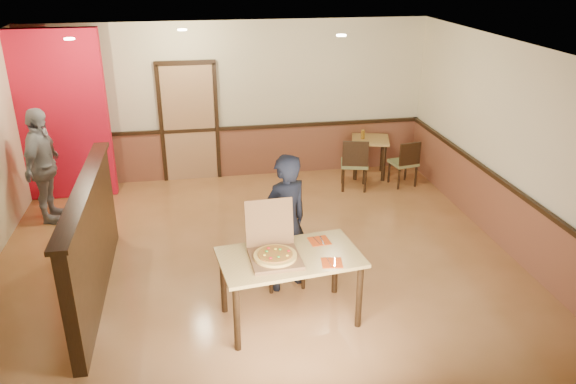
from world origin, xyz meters
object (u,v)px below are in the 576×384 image
at_px(side_chair_left, 355,162).
at_px(pizza_box, 274,252).
at_px(diner, 285,223).
at_px(main_table, 290,264).
at_px(condiment, 363,134).
at_px(diner_chair, 282,241).
at_px(side_table, 370,148).
at_px(passerby, 43,166).
at_px(side_chair_right, 405,162).

height_order(side_chair_left, pizza_box, pizza_box).
bearing_deg(diner, side_chair_left, -147.17).
relative_size(side_chair_left, diner, 0.53).
distance_m(main_table, condiment, 4.67).
xyz_separation_m(diner_chair, side_chair_left, (1.72, 2.69, -0.04)).
bearing_deg(condiment, side_table, -6.66).
xyz_separation_m(diner_chair, passerby, (-3.25, 2.31, 0.35)).
xyz_separation_m(side_chair_left, condiment, (0.32, 0.63, 0.29)).
xyz_separation_m(main_table, side_chair_left, (1.77, 3.53, -0.20)).
distance_m(side_chair_right, condiment, 0.93).
relative_size(diner_chair, side_chair_left, 1.07).
relative_size(side_chair_left, side_chair_right, 1.11).
bearing_deg(diner, side_table, -148.34).
relative_size(side_table, condiment, 4.95).
bearing_deg(pizza_box, side_chair_right, 48.32).
distance_m(main_table, diner, 0.71).
bearing_deg(side_chair_right, side_table, -63.33).
relative_size(diner_chair, side_chair_right, 1.18).
relative_size(side_chair_right, passerby, 0.47).
height_order(diner_chair, diner, diner).
bearing_deg(main_table, passerby, 128.27).
relative_size(side_chair_right, side_table, 1.02).
xyz_separation_m(main_table, condiment, (2.10, 4.17, 0.09)).
bearing_deg(passerby, condiment, -69.76).
height_order(passerby, condiment, passerby).
height_order(side_chair_left, side_table, side_chair_left).
xyz_separation_m(side_chair_left, side_chair_right, (0.93, 0.01, -0.05)).
xyz_separation_m(side_chair_left, diner, (-1.71, -2.84, 0.36)).
bearing_deg(side_chair_right, condiment, -56.50).
height_order(main_table, pizza_box, pizza_box).
distance_m(diner_chair, side_chair_right, 3.78).
bearing_deg(passerby, side_chair_left, -76.23).
bearing_deg(side_chair_left, diner, 73.46).
relative_size(diner_chair, diner, 0.57).
bearing_deg(main_table, side_chair_left, 56.22).
bearing_deg(main_table, diner, 77.51).
xyz_separation_m(diner, pizza_box, (-0.24, -0.70, 0.02)).
bearing_deg(main_table, side_table, 54.51).
distance_m(main_table, pizza_box, 0.25).
xyz_separation_m(side_chair_left, passerby, (-4.97, -0.38, 0.39)).
height_order(diner_chair, pizza_box, pizza_box).
relative_size(diner_chair, condiment, 5.99).
bearing_deg(side_chair_right, side_chair_left, -10.02).
height_order(side_chair_right, condiment, condiment).
bearing_deg(passerby, side_chair_right, -76.85).
bearing_deg(diner, pizza_box, 45.03).
bearing_deg(main_table, pizza_box, 177.39).
height_order(main_table, diner_chair, diner_chair).
bearing_deg(diner, diner_chair, -110.40).
xyz_separation_m(side_chair_right, condiment, (-0.60, 0.63, 0.34)).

